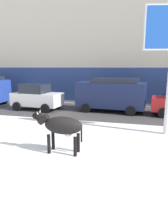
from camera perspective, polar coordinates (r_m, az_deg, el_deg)
ground_plane at (r=6.69m, az=-5.15°, el=-14.81°), size 120.00×120.00×0.00m
road_strip at (r=14.50m, az=6.37°, el=0.06°), size 60.00×5.60×0.01m
building_facade at (r=20.47m, az=9.62°, el=21.73°), size 44.00×6.10×13.00m
cow_black at (r=7.42m, az=-6.20°, el=-3.84°), size 1.89×0.61×1.54m
car_white_hatchback at (r=15.43m, az=-12.82°, el=4.04°), size 3.62×2.13×1.86m
car_navy_van at (r=14.49m, az=7.51°, el=4.99°), size 4.73×2.39×2.32m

